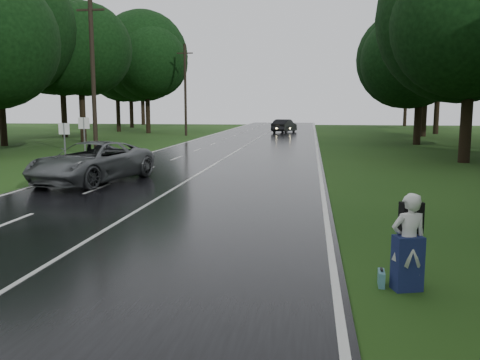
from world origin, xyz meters
name	(u,v)px	position (x,y,z in m)	size (l,w,h in m)	color
ground	(77,248)	(0.00, 0.00, 0.00)	(160.00, 160.00, 0.00)	#204213
road	(224,159)	(0.00, 20.00, 0.02)	(12.00, 140.00, 0.04)	black
lane_center	(224,159)	(0.00, 20.00, 0.04)	(0.12, 140.00, 0.01)	silver
grey_car	(92,162)	(-3.93, 9.65, 0.90)	(2.85, 6.19, 1.72)	#55585A
far_car	(284,126)	(2.08, 51.96, 0.85)	(1.72, 4.92, 1.62)	black
hitchhiker	(408,245)	(7.06, -1.67, 0.82)	(0.74, 0.70, 1.76)	silver
suitcase	(381,278)	(6.63, -1.54, 0.14)	(0.11, 0.39, 0.28)	teal
utility_pole_mid	(96,157)	(-8.50, 20.43, 0.00)	(1.80, 0.28, 10.24)	black
utility_pole_far	(186,136)	(-8.50, 44.45, 0.00)	(1.80, 0.28, 9.99)	black
road_sign_a	(66,170)	(-7.20, 13.71, 0.00)	(0.58, 0.10, 2.40)	white
road_sign_b	(86,165)	(-7.20, 16.02, 0.00)	(0.63, 0.10, 2.64)	white
tree_left_e	(84,142)	(-15.40, 33.36, 0.00)	(9.91, 9.91, 15.48)	black
tree_left_f	(148,133)	(-14.39, 49.12, 0.00)	(10.03, 10.03, 15.67)	black
tree_right_d	(463,163)	(14.19, 20.14, 0.00)	(8.93, 8.93, 13.96)	black
tree_right_e	(416,144)	(14.33, 34.29, 0.00)	(7.86, 7.86, 12.28)	black
tree_right_f	(423,136)	(17.39, 46.44, 0.00)	(10.74, 10.74, 16.78)	black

